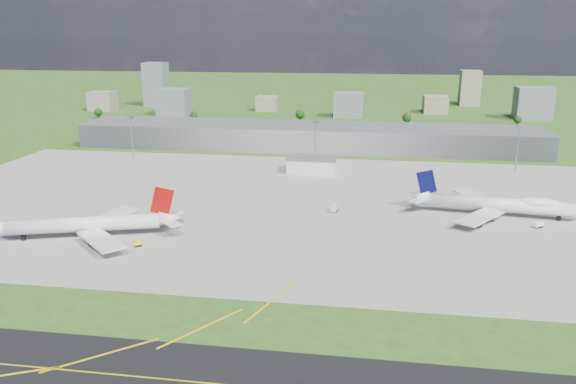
# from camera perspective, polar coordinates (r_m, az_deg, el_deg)

# --- Properties ---
(ground) EXTENTS (1400.00, 1400.00, 0.00)m
(ground) POSITION_cam_1_polar(r_m,az_deg,el_deg) (358.31, 1.73, 4.01)
(ground) COLOR #315319
(ground) RESTS_ON ground
(apron) EXTENTS (360.00, 190.00, 0.08)m
(apron) POSITION_cam_1_polar(r_m,az_deg,el_deg) (251.37, 0.97, -1.22)
(apron) COLOR gray
(apron) RESTS_ON ground
(terminal) EXTENTS (300.00, 42.00, 15.00)m
(terminal) POSITION_cam_1_polar(r_m,az_deg,el_deg) (371.47, 2.02, 5.61)
(terminal) COLOR gray
(terminal) RESTS_ON ground
(ops_building) EXTENTS (26.00, 16.00, 8.00)m
(ops_building) POSITION_cam_1_polar(r_m,az_deg,el_deg) (307.85, 2.46, 2.76)
(ops_building) COLOR silver
(ops_building) RESTS_ON ground
(mast_west) EXTENTS (3.50, 2.00, 25.90)m
(mast_west) POSITION_cam_1_polar(r_m,az_deg,el_deg) (348.22, -15.64, 6.04)
(mast_west) COLOR gray
(mast_west) RESTS_ON ground
(mast_center) EXTENTS (3.50, 2.00, 25.90)m
(mast_center) POSITION_cam_1_polar(r_m,az_deg,el_deg) (319.68, 2.78, 5.76)
(mast_center) COLOR gray
(mast_center) RESTS_ON ground
(mast_east) EXTENTS (3.50, 2.00, 25.90)m
(mast_east) POSITION_cam_1_polar(r_m,az_deg,el_deg) (327.61, 22.36, 4.83)
(mast_east) COLOR gray
(mast_east) RESTS_ON ground
(airliner_red_twin) EXTENTS (66.28, 50.51, 18.62)m
(airliner_red_twin) POSITION_cam_1_polar(r_m,az_deg,el_deg) (222.63, -19.36, -3.13)
(airliner_red_twin) COLOR white
(airliner_red_twin) RESTS_ON ground
(airliner_blue_quad) EXTENTS (69.65, 54.27, 18.19)m
(airliner_blue_quad) POSITION_cam_1_polar(r_m,az_deg,el_deg) (249.61, 20.69, -1.20)
(airliner_blue_quad) COLOR white
(airliner_blue_quad) RESTS_ON ground
(tug_yellow) EXTENTS (3.75, 3.49, 1.67)m
(tug_yellow) POSITION_cam_1_polar(r_m,az_deg,el_deg) (209.55, -15.05, -5.13)
(tug_yellow) COLOR yellow
(tug_yellow) RESTS_ON ground
(van_white_near) EXTENTS (3.74, 6.11, 2.85)m
(van_white_near) POSITION_cam_1_polar(r_m,az_deg,el_deg) (241.32, 4.74, -1.67)
(van_white_near) COLOR silver
(van_white_near) RESTS_ON ground
(van_white_far) EXTENTS (4.41, 3.77, 2.14)m
(van_white_far) POSITION_cam_1_polar(r_m,az_deg,el_deg) (242.03, 24.09, -3.09)
(van_white_far) COLOR white
(van_white_far) RESTS_ON ground
(bldg_far_w) EXTENTS (24.00, 20.00, 18.00)m
(bldg_far_w) POSITION_cam_1_polar(r_m,az_deg,el_deg) (584.02, -18.31, 8.78)
(bldg_far_w) COLOR gray
(bldg_far_w) RESTS_ON ground
(bldg_w) EXTENTS (28.00, 22.00, 24.00)m
(bldg_w) POSITION_cam_1_polar(r_m,az_deg,el_deg) (533.77, -11.52, 8.97)
(bldg_w) COLOR slate
(bldg_w) RESTS_ON ground
(bldg_cw) EXTENTS (20.00, 18.00, 14.00)m
(bldg_cw) POSITION_cam_1_polar(r_m,az_deg,el_deg) (551.66, -2.12, 8.97)
(bldg_cw) COLOR gray
(bldg_cw) RESTS_ON ground
(bldg_c) EXTENTS (26.00, 20.00, 22.00)m
(bldg_c) POSITION_cam_1_polar(r_m,az_deg,el_deg) (512.41, 6.17, 8.80)
(bldg_c) COLOR slate
(bldg_c) RESTS_ON ground
(bldg_ce) EXTENTS (22.00, 24.00, 16.00)m
(bldg_ce) POSITION_cam_1_polar(r_m,az_deg,el_deg) (555.09, 14.73, 8.62)
(bldg_ce) COLOR gray
(bldg_ce) RESTS_ON ground
(bldg_e) EXTENTS (30.00, 22.00, 28.00)m
(bldg_e) POSITION_cam_1_polar(r_m,az_deg,el_deg) (539.55, 23.64, 8.25)
(bldg_e) COLOR slate
(bldg_e) RESTS_ON ground
(bldg_tall_w) EXTENTS (22.00, 20.00, 44.00)m
(bldg_tall_w) POSITION_cam_1_polar(r_m,az_deg,el_deg) (602.70, -13.26, 10.60)
(bldg_tall_w) COLOR slate
(bldg_tall_w) RESTS_ON ground
(bldg_tall_e) EXTENTS (20.00, 18.00, 36.00)m
(bldg_tall_e) POSITION_cam_1_polar(r_m,az_deg,el_deg) (618.48, 17.98, 10.01)
(bldg_tall_e) COLOR gray
(bldg_tall_e) RESTS_ON ground
(tree_far_w) EXTENTS (7.20, 7.20, 8.80)m
(tree_far_w) POSITION_cam_1_polar(r_m,az_deg,el_deg) (531.25, -18.73, 7.68)
(tree_far_w) COLOR #382314
(tree_far_w) RESTS_ON ground
(tree_w) EXTENTS (6.75, 6.75, 8.25)m
(tree_w) POSITION_cam_1_polar(r_m,az_deg,el_deg) (492.16, -9.54, 7.66)
(tree_w) COLOR #382314
(tree_w) RESTS_ON ground
(tree_c) EXTENTS (8.10, 8.10, 9.90)m
(tree_c) POSITION_cam_1_polar(r_m,az_deg,el_deg) (486.82, 1.24, 7.90)
(tree_c) COLOR #382314
(tree_c) RESTS_ON ground
(tree_e) EXTENTS (7.65, 7.65, 9.35)m
(tree_e) POSITION_cam_1_polar(r_m,az_deg,el_deg) (478.84, 11.99, 7.38)
(tree_e) COLOR #382314
(tree_e) RESTS_ON ground
(tree_far_e) EXTENTS (6.30, 6.30, 7.70)m
(tree_far_e) POSITION_cam_1_polar(r_m,az_deg,el_deg) (502.18, 22.29, 6.82)
(tree_far_e) COLOR #382314
(tree_far_e) RESTS_ON ground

